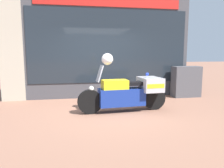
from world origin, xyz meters
TOP-DOWN VIEW (x-y plane):
  - ground_plane at (0.00, 0.00)m, footprint 60.00×60.00m
  - shop_building at (-0.37, 2.00)m, footprint 6.62×0.55m
  - window_display at (0.31, 2.03)m, footprint 5.41×0.30m
  - paramedic_motorcycle at (0.56, -0.17)m, footprint 2.49×0.80m
  - utility_cabinet at (3.11, 1.40)m, footprint 1.00×0.46m
  - white_helmet at (-0.07, -0.21)m, footprint 0.30×0.30m

SIDE VIEW (x-z plane):
  - ground_plane at x=0.00m, z-range 0.00..0.00m
  - window_display at x=0.31m, z-range -0.47..1.35m
  - paramedic_motorcycle at x=0.56m, z-range -0.10..1.19m
  - utility_cabinet at x=3.11m, z-range 0.00..1.12m
  - white_helmet at x=-0.07m, z-range 1.29..1.59m
  - shop_building at x=-0.37m, z-range 0.01..3.56m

